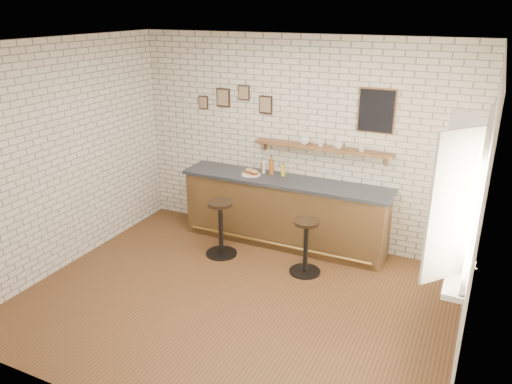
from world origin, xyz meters
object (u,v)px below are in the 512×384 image
bar_stool_left (221,227)px  book_lower (457,263)px  ciabatta_sandwich (252,172)px  shelf_cup_a (305,141)px  shelf_cup_c (338,145)px  shelf_cup_b (321,143)px  sandwich_plate (251,174)px  bar_counter (284,212)px  condiment_bottle_yellow (283,170)px  book_upper (457,263)px  bitters_bottle_amber (271,167)px  shelf_cup_d (362,148)px  bar_stool_right (306,245)px  bitters_bottle_white (263,167)px  bitters_bottle_brown (263,167)px

bar_stool_left → book_lower: book_lower is taller
ciabatta_sandwich → shelf_cup_a: shelf_cup_a is taller
shelf_cup_c → ciabatta_sandwich: bearing=106.9°
shelf_cup_b → book_lower: bearing=-105.2°
shelf_cup_a → sandwich_plate: bearing=-162.0°
bar_counter → condiment_bottle_yellow: size_ratio=16.01×
bar_stool_left → book_lower: 3.23m
sandwich_plate → book_upper: sandwich_plate is taller
shelf_cup_c → condiment_bottle_yellow: bearing=101.2°
bar_counter → shelf_cup_b: (0.45, 0.20, 1.04)m
bitters_bottle_amber → shelf_cup_b: shelf_cup_b is taller
shelf_cup_c → book_upper: 2.49m
sandwich_plate → shelf_cup_d: shelf_cup_d is taller
bitters_bottle_amber → book_upper: (2.71, -1.61, -0.17)m
ciabatta_sandwich → bitters_bottle_amber: size_ratio=0.82×
bar_counter → bar_stool_right: size_ratio=4.12×
sandwich_plate → bitters_bottle_white: size_ratio=1.20×
sandwich_plate → ciabatta_sandwich: (0.01, 0.00, 0.04)m
bar_stool_left → shelf_cup_a: bearing=46.4°
bar_counter → shelf_cup_b: size_ratio=32.68×
shelf_cup_b → shelf_cup_d: (0.58, 0.00, 0.01)m
bitters_bottle_amber → book_lower: (2.71, -1.57, -0.19)m
bitters_bottle_amber → bitters_bottle_brown: bearing=180.0°
shelf_cup_c → shelf_cup_d: shelf_cup_d is taller
bitters_bottle_amber → condiment_bottle_yellow: bearing=0.0°
ciabatta_sandwich → shelf_cup_b: size_ratio=2.46×
bitters_bottle_amber → book_upper: size_ratio=1.23×
sandwich_plate → shelf_cup_c: bearing=10.6°
condiment_bottle_yellow → bar_stool_right: condiment_bottle_yellow is taller
condiment_bottle_yellow → sandwich_plate: bearing=-160.0°
bitters_bottle_brown → sandwich_plate: bearing=-126.6°
bitters_bottle_amber → shelf_cup_d: shelf_cup_d is taller
bitters_bottle_brown → book_upper: bitters_bottle_brown is taller
shelf_cup_a → book_lower: size_ratio=0.62×
bitters_bottle_amber → shelf_cup_c: 1.06m
bitters_bottle_white → shelf_cup_d: size_ratio=2.13×
bar_stool_right → shelf_cup_a: bearing=113.3°
bitters_bottle_brown → condiment_bottle_yellow: bearing=0.0°
bitters_bottle_amber → book_upper: bearing=-30.6°
bitters_bottle_white → shelf_cup_a: bearing=6.5°
condiment_bottle_yellow → shelf_cup_a: size_ratio=1.44×
sandwich_plate → book_upper: bearing=-25.9°
ciabatta_sandwich → shelf_cup_c: shelf_cup_c is taller
bar_counter → ciabatta_sandwich: size_ratio=13.28×
bar_counter → bar_stool_right: 0.92m
sandwich_plate → book_lower: sandwich_plate is taller
bar_counter → shelf_cup_a: bearing=44.1°
ciabatta_sandwich → condiment_bottle_yellow: size_ratio=1.21×
sandwich_plate → shelf_cup_a: (0.73, 0.23, 0.54)m
bitters_bottle_amber → shelf_cup_a: (0.48, 0.07, 0.43)m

